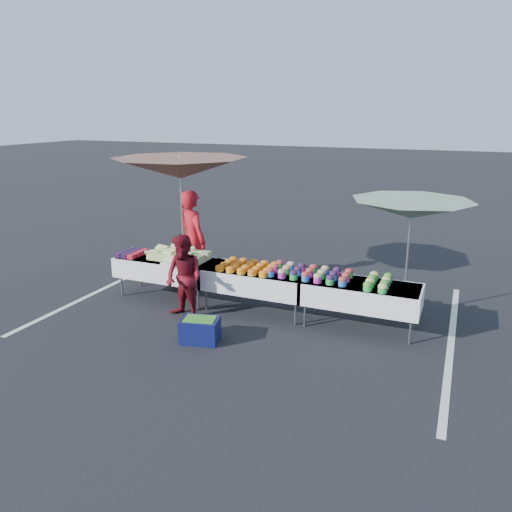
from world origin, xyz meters
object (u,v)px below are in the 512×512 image
at_px(storage_bin, 200,329).
at_px(table_center, 256,279).
at_px(umbrella_left, 180,169).
at_px(umbrella_right, 412,210).
at_px(customer, 184,278).
at_px(vendor, 192,240).
at_px(table_left, 167,267).
at_px(table_right, 361,294).

bearing_deg(storage_bin, table_center, 64.07).
bearing_deg(umbrella_left, table_center, -16.26).
bearing_deg(umbrella_left, storage_bin, -53.82).
bearing_deg(umbrella_right, customer, -155.21).
xyz_separation_m(vendor, customer, (0.62, -1.38, -0.25)).
xyz_separation_m(umbrella_left, umbrella_right, (4.11, 0.30, -0.50)).
bearing_deg(umbrella_left, customer, -59.07).
relative_size(table_left, table_right, 1.00).
bearing_deg(table_center, vendor, 158.63).
bearing_deg(table_right, table_left, 180.00).
xyz_separation_m(umbrella_right, storage_bin, (-2.70, -2.22, -1.64)).
xyz_separation_m(table_left, umbrella_left, (0.08, 0.50, 1.75)).
bearing_deg(vendor, customer, 139.05).
relative_size(table_center, customer, 1.30).
xyz_separation_m(vendor, storage_bin, (1.28, -2.05, -0.78)).
relative_size(customer, storage_bin, 2.24).
xyz_separation_m(table_center, vendor, (-1.60, 0.63, 0.38)).
distance_m(table_left, umbrella_right, 4.44).
relative_size(table_right, customer, 1.30).
xyz_separation_m(table_right, umbrella_right, (0.58, 0.80, 1.24)).
distance_m(vendor, umbrella_left, 1.38).
height_order(table_center, umbrella_left, umbrella_left).
height_order(table_center, umbrella_right, umbrella_right).
height_order(table_left, vendor, vendor).
distance_m(vendor, umbrella_right, 4.08).
bearing_deg(table_center, customer, -142.39).
bearing_deg(storage_bin, table_right, 20.51).
height_order(table_right, umbrella_left, umbrella_left).
xyz_separation_m(vendor, umbrella_left, (-0.13, -0.12, 1.36)).
relative_size(table_left, umbrella_right, 0.87).
relative_size(table_left, table_center, 1.00).
height_order(table_center, storage_bin, table_center).
bearing_deg(table_left, vendor, 72.07).
xyz_separation_m(table_right, umbrella_left, (-3.52, 0.50, 1.75)).
distance_m(table_left, storage_bin, 2.09).
distance_m(table_center, storage_bin, 1.51).
relative_size(table_left, storage_bin, 2.90).
bearing_deg(storage_bin, umbrella_right, 26.08).
distance_m(table_left, vendor, 0.76).
bearing_deg(table_left, storage_bin, -43.78).
bearing_deg(customer, vendor, 131.11).
bearing_deg(umbrella_right, umbrella_left, -175.86).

